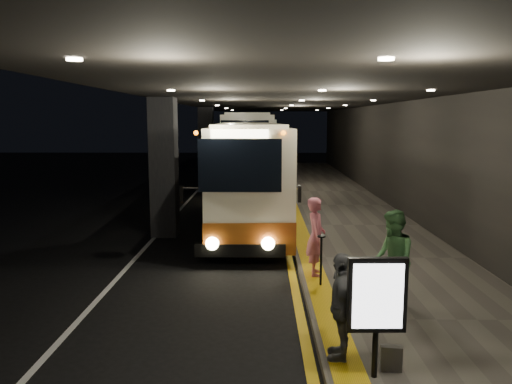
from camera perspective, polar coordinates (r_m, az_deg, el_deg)
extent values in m
plane|color=black|center=(12.41, -6.90, -9.18)|extent=(90.00, 90.00, 0.00)
cube|color=silver|center=(17.48, -10.61, -4.12)|extent=(0.12, 50.00, 0.01)
cube|color=gold|center=(17.16, 3.15, -4.22)|extent=(0.18, 50.00, 0.01)
cube|color=#514C44|center=(17.41, 11.08, -3.94)|extent=(4.50, 50.00, 0.15)
cube|color=gold|center=(17.15, 4.82, -3.72)|extent=(0.50, 50.00, 0.01)
cube|color=black|center=(17.60, 18.61, 5.52)|extent=(0.10, 50.00, 6.00)
cube|color=black|center=(16.11, -10.46, 2.75)|extent=(0.80, 0.80, 4.40)
cube|color=black|center=(27.95, -5.72, 5.12)|extent=(0.80, 0.80, 4.40)
cube|color=black|center=(16.78, 3.80, 11.29)|extent=(9.00, 50.00, 0.40)
cube|color=beige|center=(17.60, -1.05, 2.45)|extent=(2.76, 11.10, 3.12)
cube|color=#8C5414|center=(17.75, -1.04, -1.24)|extent=(2.78, 11.12, 0.83)
cube|color=black|center=(12.03, -1.86, 3.05)|extent=(2.02, 0.14, 1.28)
cube|color=black|center=(12.47, -1.80, -6.62)|extent=(2.26, 0.34, 0.32)
cylinder|color=black|center=(14.47, -5.54, -4.76)|extent=(0.26, 0.92, 0.92)
cylinder|color=black|center=(14.39, 2.64, -4.80)|extent=(0.26, 0.92, 0.92)
cylinder|color=black|center=(21.48, -3.48, -0.46)|extent=(0.26, 0.92, 0.92)
cylinder|color=black|center=(21.42, 2.00, -0.47)|extent=(0.26, 0.92, 0.92)
sphere|color=#FFEAA5|center=(12.39, -5.02, -5.88)|extent=(0.33, 0.33, 0.33)
sphere|color=#FFEAA5|center=(12.33, 1.39, -5.92)|extent=(0.33, 0.33, 0.33)
cube|color=#FFF2BF|center=(11.97, -1.88, 6.68)|extent=(1.38, 0.11, 0.20)
cube|color=beige|center=(30.19, -0.87, 5.35)|extent=(2.83, 12.51, 3.53)
cube|color=#8C5414|center=(30.29, -0.86, 2.90)|extent=(2.85, 12.53, 0.93)
cube|color=black|center=(23.91, -1.28, 6.46)|extent=(2.29, 0.10, 1.45)
cube|color=black|center=(24.18, -1.26, 0.80)|extent=(2.55, 0.30, 0.36)
cylinder|color=black|center=(26.47, -3.64, 1.32)|extent=(0.29, 1.04, 1.04)
cylinder|color=black|center=(26.39, 1.46, 1.31)|extent=(0.29, 1.04, 1.04)
cylinder|color=black|center=(34.50, -2.63, 2.94)|extent=(0.29, 1.04, 1.04)
cylinder|color=black|center=(34.45, 1.29, 2.94)|extent=(0.29, 1.04, 1.04)
cube|color=beige|center=(40.79, -0.03, 5.93)|extent=(3.04, 11.86, 3.33)
cube|color=#8C5414|center=(40.85, -0.03, 4.22)|extent=(3.06, 11.88, 0.88)
cube|color=black|center=(34.86, -0.15, 6.75)|extent=(2.15, 0.17, 1.37)
cube|color=black|center=(35.07, -0.15, 3.07)|extent=(2.41, 0.37, 0.34)
cylinder|color=black|center=(37.20, -1.80, 3.29)|extent=(0.27, 0.98, 0.98)
cylinder|color=black|center=(37.17, 1.61, 3.28)|extent=(0.27, 0.98, 0.98)
cylinder|color=black|center=(44.81, -1.38, 4.13)|extent=(0.27, 0.98, 0.98)
cylinder|color=black|center=(44.79, 1.45, 4.13)|extent=(0.27, 0.98, 0.98)
imported|color=#C35B69|center=(11.56, 6.86, -5.06)|extent=(0.46, 0.68, 1.81)
imported|color=#3F713E|center=(9.86, 15.34, -7.43)|extent=(0.59, 0.93, 1.88)
imported|color=#494A4E|center=(7.70, 9.75, -12.71)|extent=(0.62, 1.02, 1.63)
cube|color=black|center=(7.75, 15.20, -17.86)|extent=(0.31, 0.17, 0.36)
cylinder|color=black|center=(7.46, 13.42, -17.58)|extent=(0.08, 0.08, 0.67)
cube|color=black|center=(7.13, 13.66, -11.35)|extent=(0.81, 0.12, 1.05)
cube|color=white|center=(7.07, 13.77, -11.51)|extent=(0.69, 0.03, 0.91)
cylinder|color=black|center=(10.92, 7.44, -7.83)|extent=(0.05, 0.05, 1.09)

